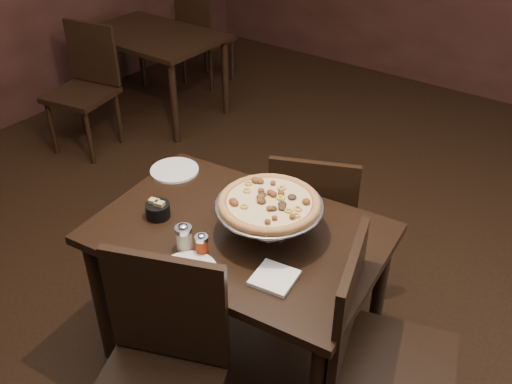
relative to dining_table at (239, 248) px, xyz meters
The scene contains 16 objects.
room 0.79m from the dining_table, 41.49° to the left, with size 6.04×7.04×2.84m.
dining_table is the anchor object (origin of this frame).
background_table 2.71m from the dining_table, 142.35° to the left, with size 1.08×0.72×0.68m.
pizza_stand 0.27m from the dining_table, 28.67° to the left, with size 0.43×0.43×0.18m.
parmesan_shaker 0.28m from the dining_table, 114.93° to the right, with size 0.07×0.07×0.12m.
pepper_flake_shaker 0.24m from the dining_table, 97.59° to the right, with size 0.05×0.05×0.09m.
packet_caddy 0.38m from the dining_table, 159.32° to the right, with size 0.10×0.10×0.08m.
napkin_stack 0.34m from the dining_table, 28.79° to the right, with size 0.15×0.15×0.02m, color white.
plate_left 0.56m from the dining_table, 160.96° to the left, with size 0.23×0.23×0.01m, color white.
plate_near 0.33m from the dining_table, 89.77° to the right, with size 0.22×0.22×0.01m, color white.
serving_spatula 0.31m from the dining_table, 14.26° to the left, with size 0.14×0.14×0.02m.
chair_far 0.56m from the dining_table, 85.19° to the left, with size 0.54×0.54×0.87m.
chair_near 0.62m from the dining_table, 80.38° to the right, with size 0.57×0.57×0.94m.
chair_side 0.68m from the dining_table, ahead, with size 0.54×0.54×0.93m.
bg_chair_far 3.23m from the dining_table, 133.57° to the left, with size 0.40×0.40×0.84m.
bg_chair_near 2.35m from the dining_table, 156.03° to the left, with size 0.50×0.50×0.91m.
Camera 1 is at (1.09, -1.52, 2.15)m, focal length 40.00 mm.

